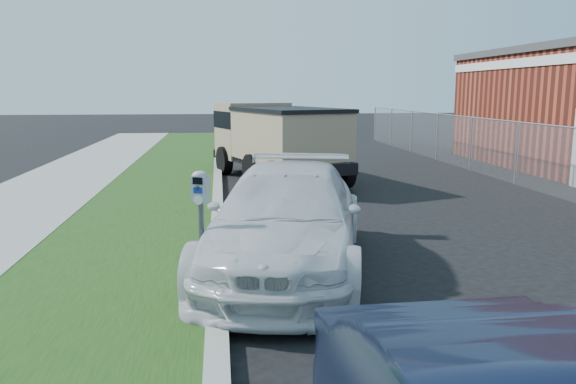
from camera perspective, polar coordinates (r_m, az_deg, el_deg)
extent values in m
plane|color=black|center=(9.00, 9.75, -7.21)|extent=(120.00, 120.00, 0.00)
cube|color=gray|center=(10.54, -7.18, -4.14)|extent=(0.25, 50.00, 0.15)
cube|color=#133B10|center=(10.67, -15.82, -4.33)|extent=(3.00, 50.00, 0.13)
plane|color=slate|center=(17.53, 22.21, 3.65)|extent=(0.00, 30.00, 30.00)
cylinder|color=#90959D|center=(17.46, 22.41, 6.58)|extent=(0.04, 30.00, 0.04)
cylinder|color=#90959D|center=(17.53, 22.21, 3.65)|extent=(0.06, 0.06, 1.80)
cylinder|color=#90959D|center=(20.19, 18.09, 4.67)|extent=(0.06, 0.06, 1.80)
cylinder|color=#90959D|center=(22.93, 14.93, 5.43)|extent=(0.06, 0.06, 1.80)
cylinder|color=#90959D|center=(25.73, 12.45, 6.02)|extent=(0.06, 0.06, 1.80)
cylinder|color=#90959D|center=(28.57, 10.45, 6.48)|extent=(0.06, 0.06, 1.80)
cylinder|color=#90959D|center=(31.44, 8.81, 6.86)|extent=(0.06, 0.06, 1.80)
cube|color=silver|center=(19.08, 25.26, 12.05)|extent=(0.06, 14.00, 0.30)
cylinder|color=#3F4247|center=(7.38, -8.75, -5.39)|extent=(0.09, 0.09, 1.11)
cube|color=gray|center=(7.22, -8.91, 0.33)|extent=(0.24, 0.20, 0.33)
ellipsoid|color=gray|center=(7.19, -8.94, 1.64)|extent=(0.25, 0.21, 0.13)
cube|color=black|center=(7.14, -9.18, 1.12)|extent=(0.13, 0.06, 0.09)
cube|color=navy|center=(7.16, -9.14, 0.15)|extent=(0.11, 0.06, 0.08)
cylinder|color=silver|center=(7.18, -9.12, -0.81)|extent=(0.11, 0.06, 0.12)
cube|color=#3F4247|center=(7.15, -9.15, 0.42)|extent=(0.04, 0.02, 0.06)
imported|color=silver|center=(8.49, -0.22, -2.70)|extent=(3.32, 5.69, 1.55)
cube|color=black|center=(16.94, -0.97, 3.37)|extent=(3.71, 6.11, 0.32)
cube|color=#8B765A|center=(18.78, -3.62, 6.30)|extent=(2.53, 2.21, 1.81)
cube|color=black|center=(18.75, -3.63, 7.40)|extent=(2.56, 2.24, 0.54)
cube|color=#8B765A|center=(16.22, 0.09, 5.71)|extent=(3.26, 4.28, 1.45)
cube|color=black|center=(16.18, 0.09, 8.36)|extent=(3.37, 4.40, 0.11)
cube|color=black|center=(19.64, -4.53, 4.08)|extent=(2.10, 0.81, 0.27)
cylinder|color=black|center=(18.42, -6.49, 3.22)|extent=(0.56, 0.95, 0.90)
cylinder|color=black|center=(19.19, -0.60, 3.56)|extent=(0.56, 0.95, 0.90)
cylinder|color=black|center=(16.15, -3.66, 2.29)|extent=(0.56, 0.95, 0.90)
cylinder|color=black|center=(17.02, 2.85, 2.70)|extent=(0.56, 0.95, 0.90)
cylinder|color=black|center=(14.67, -1.29, 1.50)|extent=(0.56, 0.95, 0.90)
cylinder|color=black|center=(15.63, 5.68, 1.99)|extent=(0.56, 0.95, 0.90)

